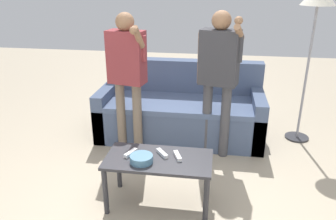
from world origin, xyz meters
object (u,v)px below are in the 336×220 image
Objects in this scene: game_remote_nunchuk at (139,162)px; game_remote_wand_near at (178,156)px; player_left at (127,68)px; player_right at (219,69)px; game_remote_wand_spare at (162,153)px; coffee_table at (159,165)px; couch at (181,111)px; floor_lamp at (317,6)px; game_remote_wand_far at (131,153)px; snack_bowl at (141,159)px.

game_remote_wand_near is at bearing 28.50° from game_remote_nunchuk.
game_remote_wand_near is at bearing -53.81° from player_left.
player_right is 1.13m from game_remote_wand_spare.
couch is at bearing 89.00° from coffee_table.
coffee_table is 0.21m from game_remote_nunchuk.
player_right reaches higher than coffee_table.
player_right reaches higher than player_left.
floor_lamp is 2.51m from game_remote_wand_far.
floor_lamp reaches higher than snack_bowl.
coffee_table is 0.50× the size of floor_lamp.
snack_bowl is 1.24× the size of game_remote_wand_near.
coffee_table is 10.10× the size of game_remote_nunchuk.
game_remote_nunchuk is 0.18m from game_remote_wand_far.
player_left is (-0.52, -0.50, 0.66)m from couch.
couch reaches higher than game_remote_wand_spare.
game_remote_wand_spare is (-0.44, -0.91, -0.51)m from player_right.
player_right reaches higher than snack_bowl.
player_right is (0.58, 1.05, 0.50)m from snack_bowl.
snack_bowl is at bearing -136.29° from game_remote_wand_spare.
game_remote_nunchuk is 1.21m from player_left.
floor_lamp reaches higher than coffee_table.
snack_bowl is at bearing 75.32° from game_remote_nunchuk.
snack_bowl is 0.11× the size of floor_lamp.
coffee_table is 0.18m from snack_bowl.
couch reaches higher than game_remote_wand_far.
player_left is 10.78× the size of game_remote_wand_spare.
game_remote_wand_far is (-0.27, -1.39, 0.16)m from couch.
player_left is 10.15× the size of game_remote_wand_far.
coffee_table is 2.40m from floor_lamp.
player_left is 1.12m from game_remote_wand_spare.
game_remote_wand_spare is (0.15, 0.14, -0.01)m from snack_bowl.
game_remote_wand_near is at bearing -107.82° from player_right.
player_left reaches higher than snack_bowl.
coffee_table is 0.58× the size of player_left.
game_remote_wand_near is 1.01× the size of game_remote_wand_far.
couch is 1.28× the size of player_left.
game_remote_wand_far is 1.06× the size of game_remote_wand_spare.
snack_bowl is (-0.15, -1.50, 0.18)m from couch.
game_remote_nunchuk is at bearing -151.50° from game_remote_wand_near.
couch is 1.37m from game_remote_wand_spare.
floor_lamp is at bearing 41.25° from game_remote_wand_far.
coffee_table is at bearing -61.76° from player_left.
player_right is 10.19× the size of game_remote_wand_near.
couch is 0.92m from player_right.
couch is 22.17× the size of game_remote_nunchuk.
floor_lamp is 1.17× the size of player_left.
floor_lamp is (1.45, 1.51, 1.18)m from coffee_table.
player_right is (0.46, 0.97, 0.59)m from coffee_table.
player_left is at bearing 118.24° from coffee_table.
coffee_table is at bearing -5.22° from game_remote_wand_far.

